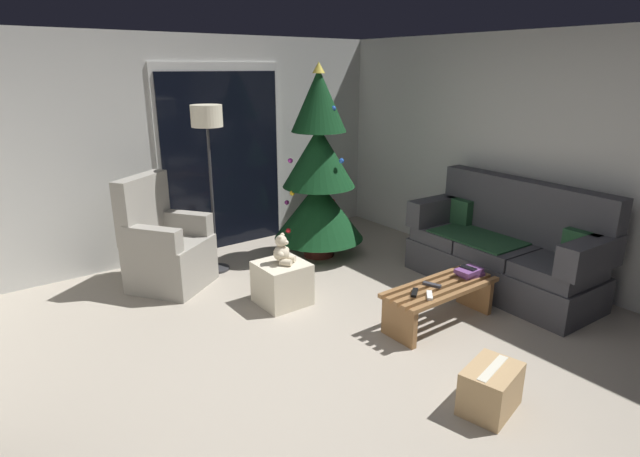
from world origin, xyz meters
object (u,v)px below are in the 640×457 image
(remote_graphite, at_px, (432,285))
(remote_black, at_px, (415,293))
(book_stack, at_px, (470,272))
(floor_lamp, at_px, (208,133))
(remote_white, at_px, (430,295))
(teddy_bear_cream, at_px, (282,251))
(teddy_bear_honey_by_tree, at_px, (281,264))
(coffee_table, at_px, (440,298))
(christmas_tree, at_px, (319,175))
(couch, at_px, (505,250))
(cardboard_box_taped_mid_floor, at_px, (491,389))
(armchair, at_px, (165,248))
(ottoman, at_px, (282,283))
(cell_phone, at_px, (468,268))

(remote_graphite, bearing_deg, remote_black, -13.94)
(book_stack, height_order, floor_lamp, floor_lamp)
(remote_white, bearing_deg, teddy_bear_cream, 161.77)
(remote_graphite, bearing_deg, teddy_bear_honey_by_tree, -94.74)
(coffee_table, bearing_deg, christmas_tree, 85.17)
(couch, relative_size, cardboard_box_taped_mid_floor, 4.25)
(armchair, bearing_deg, coffee_table, -54.14)
(cardboard_box_taped_mid_floor, bearing_deg, ottoman, 96.19)
(ottoman, bearing_deg, remote_graphite, -54.40)
(remote_white, relative_size, teddy_bear_cream, 0.55)
(teddy_bear_honey_by_tree, bearing_deg, ottoman, -121.13)
(remote_graphite, xyz_separation_m, teddy_bear_cream, (-0.80, 1.11, 0.15))
(remote_white, bearing_deg, christmas_tree, 123.96)
(coffee_table, xyz_separation_m, book_stack, (0.37, -0.01, 0.15))
(cell_phone, xyz_separation_m, christmas_tree, (-0.19, 1.99, 0.53))
(teddy_bear_cream, xyz_separation_m, teddy_bear_honey_by_tree, (0.35, 0.60, -0.40))
(teddy_bear_cream, bearing_deg, remote_black, -63.69)
(book_stack, bearing_deg, remote_white, -172.52)
(couch, relative_size, book_stack, 7.73)
(book_stack, relative_size, ottoman, 0.58)
(remote_black, xyz_separation_m, ottoman, (-0.57, 1.14, -0.17))
(remote_graphite, relative_size, cell_phone, 1.08)
(remote_black, relative_size, cell_phone, 1.08)
(christmas_tree, xyz_separation_m, floor_lamp, (-1.18, 0.31, 0.54))
(remote_graphite, xyz_separation_m, armchair, (-1.52, 2.17, 0.03))
(book_stack, height_order, teddy_bear_cream, teddy_bear_cream)
(teddy_bear_cream, bearing_deg, floor_lamp, 97.26)
(christmas_tree, height_order, ottoman, christmas_tree)
(book_stack, distance_m, cell_phone, 0.04)
(book_stack, bearing_deg, christmas_tree, 95.67)
(couch, distance_m, remote_black, 1.44)
(remote_white, bearing_deg, teddy_bear_honey_by_tree, 143.51)
(remote_white, bearing_deg, book_stack, 52.80)
(couch, bearing_deg, remote_black, -175.10)
(armchair, xyz_separation_m, teddy_bear_cream, (0.73, -1.06, 0.12))
(teddy_bear_honey_by_tree, bearing_deg, cardboard_box_taped_mid_floor, -92.66)
(ottoman, relative_size, teddy_bear_honey_by_tree, 1.54)
(cell_phone, bearing_deg, book_stack, -62.48)
(remote_black, height_order, remote_graphite, same)
(armchair, height_order, floor_lamp, floor_lamp)
(remote_graphite, bearing_deg, teddy_bear_cream, -73.63)
(remote_white, relative_size, armchair, 0.14)
(remote_graphite, bearing_deg, remote_white, 17.44)
(book_stack, bearing_deg, cardboard_box_taped_mid_floor, -136.15)
(floor_lamp, bearing_deg, remote_graphite, -67.32)
(remote_black, bearing_deg, floor_lamp, -19.46)
(armchair, xyz_separation_m, floor_lamp, (0.58, 0.08, 1.10))
(floor_lamp, height_order, ottoman, floor_lamp)
(teddy_bear_cream, bearing_deg, armchair, 124.49)
(christmas_tree, distance_m, cardboard_box_taped_mid_floor, 3.18)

